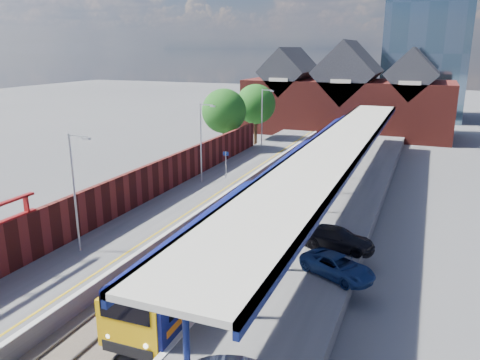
% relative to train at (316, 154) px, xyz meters
% --- Properties ---
extents(ground, '(240.00, 240.00, 0.00)m').
position_rel_train_xyz_m(ground, '(-1.49, -2.19, -2.12)').
color(ground, '#5B5B5E').
rests_on(ground, ground).
extents(ballast_bed, '(6.00, 76.00, 0.06)m').
position_rel_train_xyz_m(ballast_bed, '(-1.49, -12.19, -2.09)').
color(ballast_bed, '#473D33').
rests_on(ballast_bed, ground).
extents(rails, '(4.51, 76.00, 0.14)m').
position_rel_train_xyz_m(rails, '(-1.49, -12.19, -2.00)').
color(rails, slate).
rests_on(rails, ground).
extents(left_platform, '(5.00, 76.00, 1.00)m').
position_rel_train_xyz_m(left_platform, '(-6.99, -12.19, -1.62)').
color(left_platform, '#565659').
rests_on(left_platform, ground).
extents(right_platform, '(6.00, 76.00, 1.00)m').
position_rel_train_xyz_m(right_platform, '(4.51, -12.19, -1.62)').
color(right_platform, '#565659').
rests_on(right_platform, ground).
extents(coping_left, '(0.30, 76.00, 0.05)m').
position_rel_train_xyz_m(coping_left, '(-4.64, -12.19, -1.10)').
color(coping_left, silver).
rests_on(coping_left, left_platform).
extents(coping_right, '(0.30, 76.00, 0.05)m').
position_rel_train_xyz_m(coping_right, '(1.66, -12.19, -1.10)').
color(coping_right, silver).
rests_on(coping_right, right_platform).
extents(yellow_line, '(0.14, 76.00, 0.01)m').
position_rel_train_xyz_m(yellow_line, '(-5.24, -12.19, -1.12)').
color(yellow_line, yellow).
rests_on(yellow_line, left_platform).
extents(train, '(3.20, 65.96, 3.45)m').
position_rel_train_xyz_m(train, '(0.00, 0.00, 0.00)').
color(train, navy).
rests_on(train, ground).
extents(canopy, '(4.50, 52.00, 4.48)m').
position_rel_train_xyz_m(canopy, '(3.99, -10.24, 3.13)').
color(canopy, '#0D1850').
rests_on(canopy, right_platform).
extents(lamp_post_b, '(1.48, 0.18, 7.00)m').
position_rel_train_xyz_m(lamp_post_b, '(-7.86, -26.19, 2.87)').
color(lamp_post_b, '#A5A8AA').
rests_on(lamp_post_b, left_platform).
extents(lamp_post_c, '(1.48, 0.18, 7.00)m').
position_rel_train_xyz_m(lamp_post_c, '(-7.86, -10.19, 2.87)').
color(lamp_post_c, '#A5A8AA').
rests_on(lamp_post_c, left_platform).
extents(lamp_post_d, '(1.48, 0.18, 7.00)m').
position_rel_train_xyz_m(lamp_post_d, '(-7.86, 5.81, 2.87)').
color(lamp_post_d, '#A5A8AA').
rests_on(lamp_post_d, left_platform).
extents(platform_sign, '(0.55, 0.08, 2.50)m').
position_rel_train_xyz_m(platform_sign, '(-6.49, -8.19, 0.57)').
color(platform_sign, '#A5A8AA').
rests_on(platform_sign, left_platform).
extents(brick_wall, '(0.35, 50.00, 3.86)m').
position_rel_train_xyz_m(brick_wall, '(-9.59, -18.65, 0.33)').
color(brick_wall, maroon).
rests_on(brick_wall, left_platform).
extents(station_building, '(30.00, 12.12, 13.78)m').
position_rel_train_xyz_m(station_building, '(-1.49, 25.81, 3.33)').
color(station_building, maroon).
rests_on(station_building, ground).
extents(glass_tower, '(14.20, 14.20, 40.30)m').
position_rel_train_xyz_m(glass_tower, '(8.51, 47.81, 18.08)').
color(glass_tower, '#48667C').
rests_on(glass_tower, ground).
extents(tree_near, '(5.20, 5.20, 8.10)m').
position_rel_train_xyz_m(tree_near, '(-11.84, 3.72, 3.23)').
color(tree_near, '#382314').
rests_on(tree_near, ground).
extents(tree_far, '(5.20, 5.20, 8.10)m').
position_rel_train_xyz_m(tree_far, '(-10.84, 11.72, 3.23)').
color(tree_far, '#382314').
rests_on(tree_far, ground).
extents(parked_car_dark, '(4.60, 2.21, 1.29)m').
position_rel_train_xyz_m(parked_car_dark, '(5.98, -20.16, -0.48)').
color(parked_car_dark, black).
rests_on(parked_car_dark, right_platform).
extents(parked_car_blue, '(4.49, 3.56, 1.14)m').
position_rel_train_xyz_m(parked_car_blue, '(6.70, -23.69, -0.55)').
color(parked_car_blue, navy).
rests_on(parked_car_blue, right_platform).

